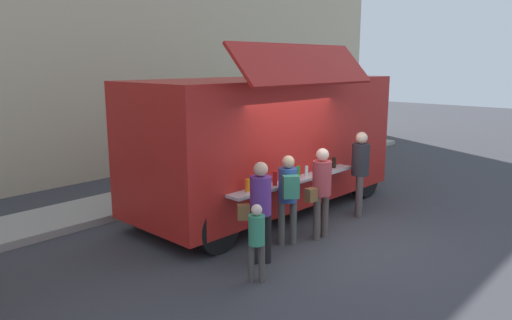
{
  "coord_description": "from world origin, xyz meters",
  "views": [
    {
      "loc": [
        -7.18,
        -4.73,
        3.22
      ],
      "look_at": [
        -0.16,
        1.53,
        1.3
      ],
      "focal_mm": 33.82,
      "sensor_mm": 36.0,
      "label": 1
    }
  ],
  "objects": [
    {
      "name": "ground_plane",
      "position": [
        0.0,
        0.0,
        0.0
      ],
      "size": [
        60.0,
        60.0,
        0.0
      ],
      "primitive_type": "plane",
      "color": "#38383D"
    },
    {
      "name": "curb_strip",
      "position": [
        -3.36,
        4.53,
        0.07
      ],
      "size": [
        28.0,
        1.6,
        0.15
      ],
      "primitive_type": "cube",
      "color": "#9E998E",
      "rests_on": "ground"
    },
    {
      "name": "food_truck_main",
      "position": [
        0.64,
        1.91,
        1.58
      ],
      "size": [
        6.28,
        3.13,
        3.55
      ],
      "rotation": [
        0.0,
        0.0,
        -0.03
      ],
      "color": "#B11E19",
      "rests_on": "ground"
    },
    {
      "name": "trash_bin",
      "position": [
        4.47,
        4.23,
        0.49
      ],
      "size": [
        0.6,
        0.6,
        0.97
      ],
      "primitive_type": "cylinder",
      "color": "#2F5B35",
      "rests_on": "ground"
    },
    {
      "name": "customer_front_ordering",
      "position": [
        -0.05,
        0.03,
        1.01
      ],
      "size": [
        0.56,
        0.35,
        1.7
      ],
      "rotation": [
        0.0,
        0.0,
        1.44
      ],
      "color": "#50433E",
      "rests_on": "ground"
    },
    {
      "name": "customer_mid_with_backpack",
      "position": [
        -0.71,
        0.28,
        1.0
      ],
      "size": [
        0.49,
        0.51,
        1.63
      ],
      "rotation": [
        0.0,
        0.0,
        0.86
      ],
      "color": "#4B4943",
      "rests_on": "ground"
    },
    {
      "name": "customer_rear_waiting",
      "position": [
        -1.64,
        0.13,
        1.0
      ],
      "size": [
        0.5,
        0.47,
        1.68
      ],
      "rotation": [
        0.0,
        0.0,
        0.86
      ],
      "color": "black",
      "rests_on": "ground"
    },
    {
      "name": "customer_extra_browsing",
      "position": [
        1.62,
        0.19,
        1.08
      ],
      "size": [
        0.37,
        0.37,
        1.8
      ],
      "rotation": [
        0.0,
        0.0,
        2.14
      ],
      "color": "#504443",
      "rests_on": "ground"
    },
    {
      "name": "child_near_queue",
      "position": [
        -2.18,
        -0.29,
        0.72
      ],
      "size": [
        0.24,
        0.24,
        1.2
      ],
      "rotation": [
        0.0,
        0.0,
        0.67
      ],
      "color": "#48433F",
      "rests_on": "ground"
    }
  ]
}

